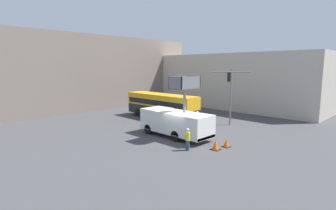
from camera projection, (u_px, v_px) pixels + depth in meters
ground_plane at (179, 140)px, 24.08m from camera, size 120.00×120.00×0.00m
building_backdrop_far at (62, 73)px, 40.31m from camera, size 44.00×10.00×11.37m
building_backdrop_side at (237, 81)px, 43.61m from camera, size 10.00×28.00×8.66m
utility_truck at (175, 121)px, 24.93m from camera, size 2.59×7.40×5.81m
city_bus at (161, 104)px, 33.47m from camera, size 2.46×10.72×3.19m
traffic_light_pole at (230, 88)px, 28.28m from camera, size 3.82×3.57×6.40m
road_worker_near_truck at (188, 139)px, 20.93m from camera, size 0.38×0.38×1.81m
road_worker_directing at (197, 119)px, 28.99m from camera, size 0.38×0.38×1.82m
traffic_cone_near_truck at (215, 145)px, 21.16m from camera, size 0.70×0.70×0.80m
traffic_cone_mid_road at (226, 143)px, 21.89m from camera, size 0.63×0.63×0.72m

